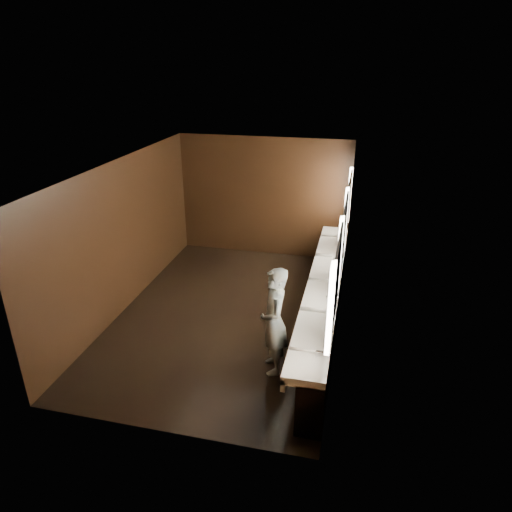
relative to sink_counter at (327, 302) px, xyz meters
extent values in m
plane|color=black|center=(-1.79, 0.00, -0.50)|extent=(6.00, 6.00, 0.00)
cube|color=#2D2D2B|center=(-1.79, 0.00, 2.30)|extent=(4.00, 6.00, 0.02)
cube|color=black|center=(-1.79, 3.00, 0.90)|extent=(4.00, 0.02, 2.80)
cube|color=black|center=(-1.79, -3.00, 0.90)|extent=(4.00, 0.02, 2.80)
cube|color=black|center=(-3.79, 0.00, 0.90)|extent=(0.02, 6.00, 2.80)
cube|color=black|center=(0.21, 0.00, 0.90)|extent=(0.02, 6.00, 2.80)
cube|color=black|center=(0.03, 0.00, -0.09)|extent=(0.36, 5.40, 0.81)
cube|color=white|center=(-0.07, 0.00, 0.35)|extent=(0.55, 5.40, 0.12)
cube|color=white|center=(-0.31, 0.00, 0.27)|extent=(0.06, 5.40, 0.18)
cylinder|color=silver|center=(0.12, -2.20, 0.49)|extent=(0.18, 0.04, 0.04)
cylinder|color=silver|center=(0.12, -0.73, 0.49)|extent=(0.18, 0.04, 0.04)
cylinder|color=silver|center=(0.12, 0.73, 0.49)|extent=(0.18, 0.04, 0.04)
cylinder|color=silver|center=(0.12, 2.20, 0.49)|extent=(0.18, 0.04, 0.04)
cube|color=white|center=(0.18, -2.40, 1.25)|extent=(0.06, 0.22, 1.15)
cube|color=white|center=(0.19, -1.60, 1.25)|extent=(0.03, 1.32, 1.15)
cube|color=white|center=(0.18, -0.80, 1.25)|extent=(0.06, 0.23, 1.15)
cube|color=white|center=(0.19, 0.00, 1.25)|extent=(0.03, 1.32, 1.15)
cube|color=white|center=(0.18, 0.80, 1.25)|extent=(0.06, 0.23, 1.15)
cube|color=white|center=(0.19, 1.60, 1.25)|extent=(0.03, 1.32, 1.15)
cube|color=white|center=(0.18, 2.40, 1.25)|extent=(0.06, 0.22, 1.15)
imported|color=#9AC8E6|center=(-0.67, -1.40, 0.36)|extent=(0.58, 0.72, 1.71)
cylinder|color=black|center=(-0.22, -0.80, -0.19)|extent=(0.47, 0.47, 0.61)
camera|label=1|loc=(0.38, -7.08, 3.98)|focal=32.00mm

